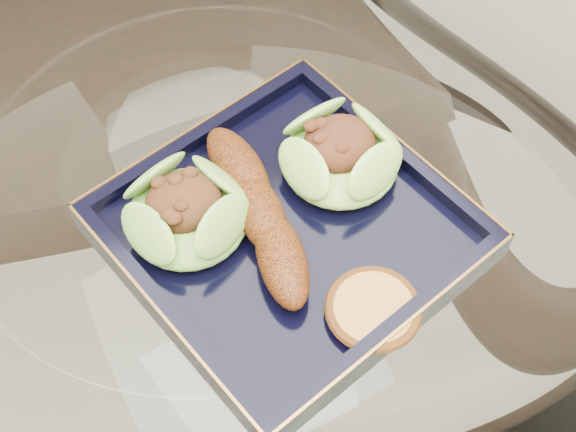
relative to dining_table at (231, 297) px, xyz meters
name	(u,v)px	position (x,y,z in m)	size (l,w,h in m)	color
dining_table	(231,297)	(0.00, 0.00, 0.00)	(1.13, 1.13, 0.77)	white
dining_chair	(155,43)	(0.09, 0.48, -0.08)	(0.47, 0.47, 0.92)	black
navy_plate	(288,235)	(0.04, -0.06, 0.17)	(0.27, 0.27, 0.02)	black
lettuce_wrap_left	(187,214)	(-0.03, -0.01, 0.20)	(0.10, 0.10, 0.04)	#4E9029
lettuce_wrap_right	(340,157)	(0.11, -0.02, 0.20)	(0.11, 0.11, 0.04)	#5EB133
roasted_plantain	(259,211)	(0.02, -0.04, 0.20)	(0.19, 0.04, 0.04)	#6B2D0B
crumb_patty	(373,310)	(0.07, -0.16, 0.19)	(0.07, 0.07, 0.01)	#BF863F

